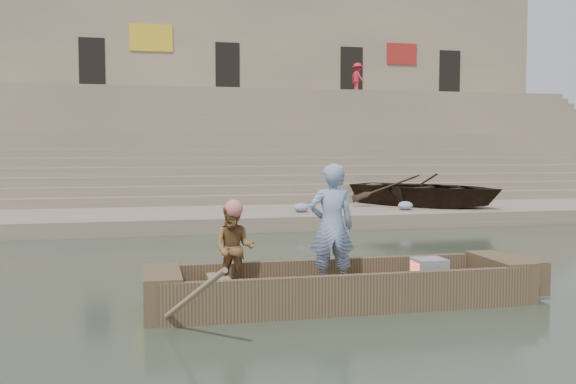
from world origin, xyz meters
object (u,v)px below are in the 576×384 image
object	(u,v)px
beached_rowboat	(426,190)
pedestrian	(357,77)
main_rowboat	(341,297)
television	(428,272)
standing_man	(332,227)
rowing_man	(234,248)

from	to	relation	value
beached_rowboat	pedestrian	distance (m)	14.56
main_rowboat	beached_rowboat	world-z (taller)	beached_rowboat
television	pedestrian	bearing A→B (deg)	73.64
standing_man	pedestrian	xyz separation A→B (m)	(8.47, 23.69, 4.83)
main_rowboat	standing_man	world-z (taller)	standing_man
standing_man	rowing_man	size ratio (longest dim) A/B	1.46
standing_man	television	world-z (taller)	standing_man
standing_man	pedestrian	distance (m)	25.62
main_rowboat	beached_rowboat	distance (m)	11.96
rowing_man	pedestrian	size ratio (longest dim) A/B	0.82
main_rowboat	rowing_man	world-z (taller)	rowing_man
main_rowboat	rowing_man	xyz separation A→B (m)	(-1.54, 0.17, 0.74)
rowing_man	beached_rowboat	distance (m)	12.64
beached_rowboat	main_rowboat	bearing A→B (deg)	-158.05
rowing_man	pedestrian	distance (m)	26.05
standing_man	television	xyz separation A→B (m)	(1.50, -0.05, -0.71)
television	beached_rowboat	size ratio (longest dim) A/B	0.09
main_rowboat	standing_man	distance (m)	1.03
beached_rowboat	pedestrian	size ratio (longest dim) A/B	3.27
main_rowboat	standing_man	size ratio (longest dim) A/B	2.73
main_rowboat	pedestrian	world-z (taller)	pedestrian
beached_rowboat	pedestrian	xyz separation A→B (m)	(2.26, 13.47, 5.05)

